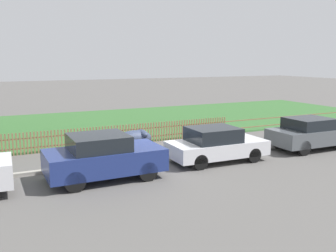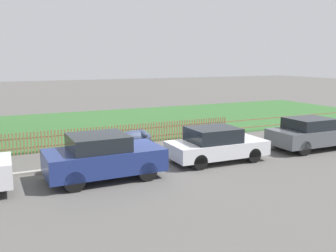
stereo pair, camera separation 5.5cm
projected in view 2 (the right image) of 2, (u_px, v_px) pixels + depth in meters
name	position (u px, v px, depth m)	size (l,w,h in m)	color
ground_plane	(151.00, 161.00, 14.50)	(120.00, 120.00, 0.00)	#565451
kerb_stone	(150.00, 159.00, 14.58)	(40.15, 0.20, 0.12)	#9E998E
grass_strip	(93.00, 124.00, 22.61)	(40.15, 11.99, 0.01)	#33602D
park_fence	(125.00, 135.00, 17.20)	(40.15, 0.05, 0.93)	olive
parked_car_black_saloon	(103.00, 156.00, 12.18)	(3.79, 1.92, 1.49)	navy
parked_car_navy_estate	(216.00, 144.00, 14.33)	(3.80, 1.77, 1.33)	silver
parked_car_red_compact	(311.00, 133.00, 16.31)	(3.82, 1.76, 1.38)	#51565B
covered_motorcycle	(134.00, 139.00, 15.65)	(1.78, 0.93, 0.96)	black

